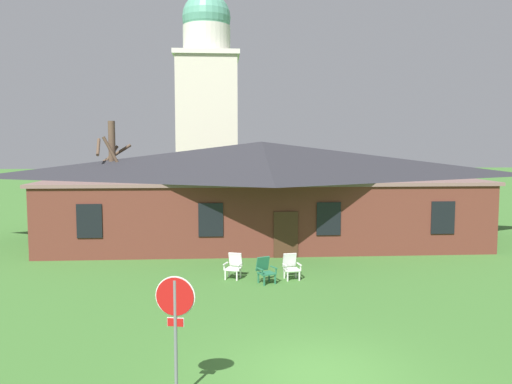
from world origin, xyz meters
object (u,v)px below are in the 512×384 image
lawn_chair_by_porch (234,265)px  lawn_chair_left_end (291,266)px  lawn_chair_near_door (265,270)px  stop_sign (175,313)px

lawn_chair_by_porch → lawn_chair_left_end: size_ratio=1.00×
lawn_chair_near_door → lawn_chair_left_end: 1.15m
stop_sign → lawn_chair_left_end: (3.55, 9.34, -1.30)m
lawn_chair_near_door → lawn_chair_left_end: same height
lawn_chair_by_porch → lawn_chair_left_end: bearing=-6.4°
lawn_chair_near_door → lawn_chair_left_end: bearing=27.0°
lawn_chair_by_porch → lawn_chair_left_end: 2.17m
lawn_chair_by_porch → lawn_chair_left_end: (2.16, -0.24, 0.00)m
stop_sign → lawn_chair_left_end: bearing=69.2°
stop_sign → lawn_chair_near_door: bearing=74.0°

